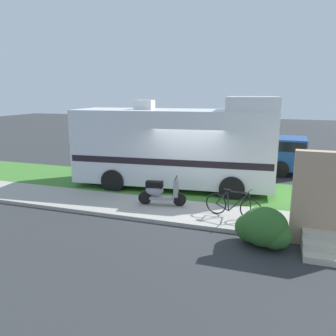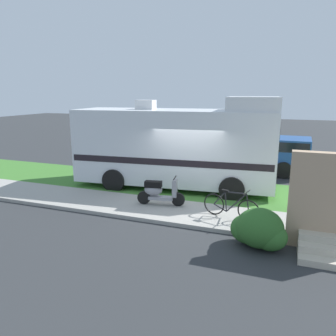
# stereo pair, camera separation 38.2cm
# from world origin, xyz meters

# --- Properties ---
(ground_plane) EXTENTS (80.00, 80.00, 0.00)m
(ground_plane) POSITION_xyz_m (0.00, 0.00, 0.00)
(ground_plane) COLOR #2D3033
(sidewalk) EXTENTS (24.00, 2.00, 0.12)m
(sidewalk) POSITION_xyz_m (0.00, -1.20, 0.06)
(sidewalk) COLOR #9E9B93
(sidewalk) RESTS_ON ground
(grass_strip) EXTENTS (24.00, 3.40, 0.08)m
(grass_strip) POSITION_xyz_m (0.00, 1.50, 0.04)
(grass_strip) COLOR #3D752D
(grass_strip) RESTS_ON ground
(motorhome_rv) EXTENTS (7.86, 3.03, 3.62)m
(motorhome_rv) POSITION_xyz_m (-0.79, 1.53, 1.72)
(motorhome_rv) COLOR silver
(motorhome_rv) RESTS_ON ground
(scooter) EXTENTS (1.59, 0.58, 0.97)m
(scooter) POSITION_xyz_m (-0.56, -0.92, 0.58)
(scooter) COLOR black
(scooter) RESTS_ON ground
(bicycle) EXTENTS (1.72, 0.58, 0.89)m
(bicycle) POSITION_xyz_m (1.87, -1.28, 0.50)
(bicycle) COLOR black
(bicycle) RESTS_ON ground
(pickup_truck_near) EXTENTS (5.64, 2.23, 1.71)m
(pickup_truck_near) POSITION_xyz_m (2.08, 5.59, 0.93)
(pickup_truck_near) COLOR #1E478C
(pickup_truck_near) RESTS_ON ground
(porch_steps) EXTENTS (2.00, 1.26, 2.40)m
(porch_steps) POSITION_xyz_m (4.42, -2.29, 0.97)
(porch_steps) COLOR #BCB29E
(porch_steps) RESTS_ON ground
(bush_by_porch) EXTENTS (1.40, 1.05, 0.99)m
(bush_by_porch) POSITION_xyz_m (2.80, -2.69, 0.47)
(bush_by_porch) COLOR #2D6026
(bush_by_porch) RESTS_ON ground
(bottle_green) EXTENTS (0.07, 0.07, 0.30)m
(bottle_green) POSITION_xyz_m (4.43, -0.60, 0.25)
(bottle_green) COLOR #19722D
(bottle_green) RESTS_ON ground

